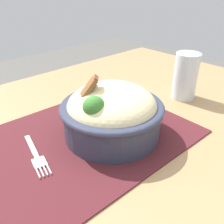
# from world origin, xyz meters

# --- Properties ---
(table) EXTENTS (1.25, 0.77, 0.72)m
(table) POSITION_xyz_m (0.00, 0.00, 0.65)
(table) COLOR #99754C
(table) RESTS_ON ground_plane
(placemat) EXTENTS (0.44, 0.33, 0.00)m
(placemat) POSITION_xyz_m (0.00, 0.00, 0.73)
(placemat) COLOR #47191E
(placemat) RESTS_ON table
(bowl) EXTENTS (0.20, 0.20, 0.13)m
(bowl) POSITION_xyz_m (-0.05, 0.03, 0.78)
(bowl) COLOR #2D3347
(bowl) RESTS_ON placemat
(fork) EXTENTS (0.04, 0.13, 0.00)m
(fork) POSITION_xyz_m (0.09, -0.01, 0.73)
(fork) COLOR #BCBCBC
(fork) RESTS_ON placemat
(drinking_glass) EXTENTS (0.06, 0.06, 0.12)m
(drinking_glass) POSITION_xyz_m (-0.31, 0.03, 0.77)
(drinking_glass) COLOR silver
(drinking_glass) RESTS_ON table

